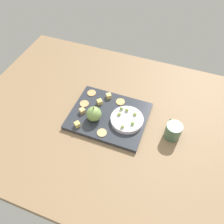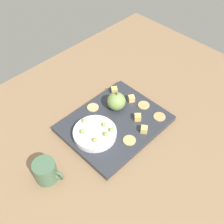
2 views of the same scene
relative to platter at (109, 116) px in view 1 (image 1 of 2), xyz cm
name	(u,v)px [view 1 (image 1 of 2)]	position (x,y,z in cm)	size (l,w,h in cm)	color
table	(115,122)	(3.29, 0.01, -3.40)	(143.13, 100.20, 4.81)	#90704F
platter	(109,116)	(0.00, 0.00, 0.00)	(35.90, 28.57, 2.00)	#2F323B
serving_dish	(127,120)	(9.21, -0.55, 2.07)	(15.18, 15.18, 2.13)	white
apple_whole	(94,114)	(-5.48, -4.54, 4.48)	(6.95, 6.95, 6.95)	#81A353
apple_stem	(93,108)	(-5.48, -4.54, 8.55)	(0.50, 0.50, 1.20)	brown
cheese_cube_0	(82,111)	(-12.29, -3.00, 2.15)	(2.30, 2.30, 2.30)	#F3C575
cheese_cube_1	(109,96)	(-4.08, 10.48, 2.15)	(2.30, 2.30, 2.30)	#E0C36D
cheese_cube_2	(77,124)	(-11.01, -11.07, 2.15)	(2.30, 2.30, 2.30)	#EDC76A
cheese_cube_3	(100,102)	(-6.75, 5.11, 2.15)	(2.30, 2.30, 2.30)	#F2CC67
cracker_0	(92,93)	(-13.34, 10.10, 1.20)	(4.47, 4.47, 0.40)	tan
cracker_1	(102,133)	(0.88, -10.80, 1.20)	(4.47, 4.47, 0.40)	tan
cracker_2	(84,104)	(-13.73, 2.12, 1.20)	(4.47, 4.47, 0.40)	tan
cracker_3	(120,102)	(2.50, 9.58, 1.20)	(4.47, 4.47, 0.40)	tan
grape_0	(133,123)	(12.62, -2.96, 3.90)	(1.72, 1.55, 1.53)	#88BF52
grape_1	(122,109)	(5.12, 3.45, 3.91)	(1.72, 1.55, 1.55)	#8CAE57
grape_2	(127,110)	(7.76, 3.44, 3.92)	(1.72, 1.55, 1.57)	#95AC4A
grape_3	(135,114)	(12.00, 2.56, 3.84)	(1.72, 1.55, 1.41)	#A0B64E
grape_4	(119,114)	(5.21, 0.24, 3.88)	(1.72, 1.55, 1.50)	#98BD4D
grape_5	(123,127)	(8.97, -6.24, 3.85)	(1.72, 1.55, 1.44)	#92B45C
cup	(173,132)	(30.30, -0.21, 2.80)	(7.12, 9.93, 7.60)	#4B6D50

